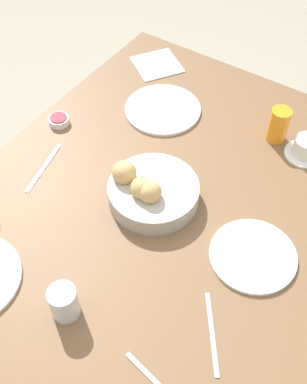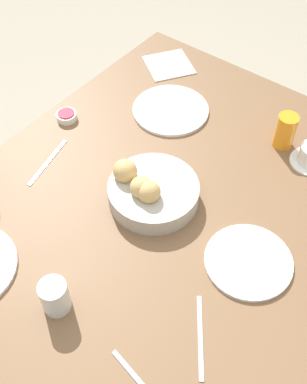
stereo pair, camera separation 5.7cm
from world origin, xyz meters
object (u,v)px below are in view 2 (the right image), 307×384
object	(u,v)px
bread_basket	(151,191)
water_tumbler	(55,296)
fork_silver	(49,161)
plate_far_center	(248,261)
juice_glass	(285,131)
plate_near_left	(171,110)
jam_bowl_berry	(67,116)
napkin	(169,65)
knife_silver	(200,336)
spoon_coffee	(135,377)

from	to	relation	value
bread_basket	water_tumbler	bearing A→B (deg)	3.56
bread_basket	fork_silver	bearing A→B (deg)	-77.64
plate_far_center	juice_glass	distance (m)	0.45
bread_basket	plate_near_left	bearing A→B (deg)	-152.10
bread_basket	plate_near_left	world-z (taller)	bread_basket
jam_bowl_berry	napkin	size ratio (longest dim) A/B	0.30
plate_near_left	knife_silver	bearing A→B (deg)	41.38
knife_silver	spoon_coffee	xyz separation A→B (m)	(0.16, -0.06, 0.00)
plate_near_left	fork_silver	bearing A→B (deg)	-20.67
bread_basket	napkin	xyz separation A→B (m)	(-0.53, -0.33, -0.03)
napkin	water_tumbler	bearing A→B (deg)	21.05
bread_basket	jam_bowl_berry	world-z (taller)	bread_basket
juice_glass	fork_silver	xyz separation A→B (m)	(0.49, -0.51, -0.05)
spoon_coffee	juice_glass	bearing A→B (deg)	-173.83
jam_bowl_berry	fork_silver	world-z (taller)	jam_bowl_berry
bread_basket	jam_bowl_berry	distance (m)	0.43
plate_near_left	napkin	xyz separation A→B (m)	(-0.20, -0.15, -0.00)
knife_silver	fork_silver	bearing A→B (deg)	-104.76
jam_bowl_berry	knife_silver	distance (m)	0.82
plate_far_center	juice_glass	size ratio (longest dim) A/B	2.01
plate_near_left	jam_bowl_berry	distance (m)	0.34
bread_basket	napkin	distance (m)	0.62
jam_bowl_berry	spoon_coffee	size ratio (longest dim) A/B	0.43
juice_glass	knife_silver	bearing A→B (deg)	12.59
spoon_coffee	plate_near_left	bearing A→B (deg)	-148.60
fork_silver	napkin	bearing A→B (deg)	-179.98
juice_glass	water_tumbler	xyz separation A→B (m)	(0.80, -0.16, -0.01)
jam_bowl_berry	napkin	world-z (taller)	jam_bowl_berry
spoon_coffee	napkin	bearing A→B (deg)	-147.15
plate_far_center	napkin	xyz separation A→B (m)	(-0.54, -0.65, -0.00)
napkin	fork_silver	bearing A→B (deg)	0.02
bread_basket	water_tumbler	distance (m)	0.39
bread_basket	spoon_coffee	xyz separation A→B (m)	(0.40, 0.27, -0.03)
bread_basket	knife_silver	bearing A→B (deg)	53.57
jam_bowl_berry	spoon_coffee	bearing A→B (deg)	54.03
plate_far_center	jam_bowl_berry	world-z (taller)	jam_bowl_berry
bread_basket	plate_near_left	distance (m)	0.38
knife_silver	napkin	world-z (taller)	napkin
plate_near_left	fork_silver	distance (m)	0.43
water_tumbler	knife_silver	xyz separation A→B (m)	(-0.14, 0.31, -0.04)
knife_silver	spoon_coffee	size ratio (longest dim) A/B	1.13
water_tumbler	spoon_coffee	xyz separation A→B (m)	(0.02, 0.25, -0.04)
plate_near_left	plate_far_center	bearing A→B (deg)	55.29
knife_silver	jam_bowl_berry	bearing A→B (deg)	-114.54
fork_silver	knife_silver	world-z (taller)	same
juice_glass	napkin	size ratio (longest dim) A/B	0.52
napkin	bread_basket	bearing A→B (deg)	31.88
water_tumbler	napkin	bearing A→B (deg)	-158.95
spoon_coffee	jam_bowl_berry	bearing A→B (deg)	-125.97
plate_near_left	juice_glass	distance (m)	0.37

